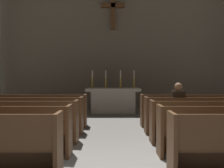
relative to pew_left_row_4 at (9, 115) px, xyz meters
name	(u,v)px	position (x,y,z in m)	size (l,w,h in m)	color
pew_left_row_4	(9,115)	(0.00, 0.00, 0.00)	(3.70, 0.50, 0.95)	brown
pew_left_row_5	(22,110)	(0.00, 1.04, 0.00)	(3.70, 0.50, 0.95)	brown
pew_right_row_4	(215,115)	(5.32, 0.00, 0.00)	(3.70, 0.50, 0.95)	brown
pew_right_row_5	(202,110)	(5.32, 1.04, 0.00)	(3.70, 0.50, 0.95)	brown
altar	(112,100)	(2.66, 4.18, 0.06)	(2.20, 0.90, 1.01)	#BCB7AD
candlestick_outer_left	(91,82)	(1.81, 4.18, 0.76)	(0.16, 0.16, 0.71)	#B79338
candlestick_inner_left	(104,82)	(2.36, 4.18, 0.76)	(0.16, 0.16, 0.71)	#B79338
candlestick_inner_right	(119,82)	(2.96, 4.18, 0.76)	(0.16, 0.16, 0.71)	#B79338
candlestick_outer_right	(133,82)	(3.51, 4.18, 0.76)	(0.16, 0.16, 0.71)	#B79338
apse_with_cross	(112,21)	(2.66, 6.24, 3.66)	(11.48, 0.46, 8.27)	#706656
lone_worshipper	(176,107)	(4.32, 0.04, 0.22)	(0.32, 0.43, 1.32)	#26262B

